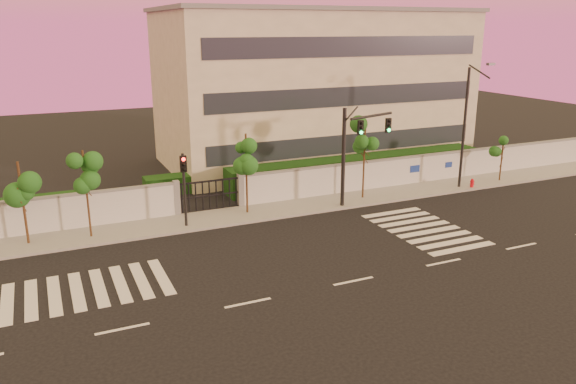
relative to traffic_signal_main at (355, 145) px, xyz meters
name	(u,v)px	position (x,y,z in m)	size (l,w,h in m)	color
ground	(353,281)	(-5.56, -9.44, -3.94)	(120.00, 120.00, 0.00)	black
sidewalk	(265,211)	(-5.56, 1.06, -3.86)	(60.00, 3.00, 0.15)	gray
perimeter_wall	(257,189)	(-5.46, 2.56, -2.87)	(60.00, 0.36, 2.20)	#BABDC1
hedge_row	(257,181)	(-4.40, 5.30, -3.12)	(41.00, 4.25, 1.80)	#103510
institutional_building	(313,86)	(3.44, 12.55, 2.22)	(24.40, 12.40, 12.25)	#B6AF9A
road_markings	(287,256)	(-7.14, -5.68, -3.93)	(57.00, 7.62, 0.02)	silver
street_tree_b	(21,184)	(-18.67, 1.15, -0.65)	(1.62, 1.29, 4.45)	#382314
street_tree_c	(85,174)	(-15.62, 0.82, -0.39)	(1.34, 1.07, 4.82)	#382314
street_tree_d	(246,156)	(-6.64, 1.18, -0.31)	(1.45, 1.15, 4.93)	#382314
street_tree_e	(365,142)	(1.30, 0.95, -0.09)	(1.45, 1.15, 5.23)	#382314
street_tree_f	(503,150)	(12.62, 0.53, -1.53)	(1.32, 1.05, 3.27)	#382314
traffic_signal_main	(355,145)	(0.00, 0.00, 0.00)	(3.87, 1.35, 6.23)	black
traffic_signal_secondary	(184,181)	(-10.60, 0.35, -1.22)	(0.33, 0.33, 4.28)	black
streetlight_east	(467,122)	(8.75, 0.18, 0.76)	(0.52, 2.09, 8.69)	black
fire_hydrant	(472,184)	(9.48, -0.10, -3.56)	(0.30, 0.28, 0.76)	red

